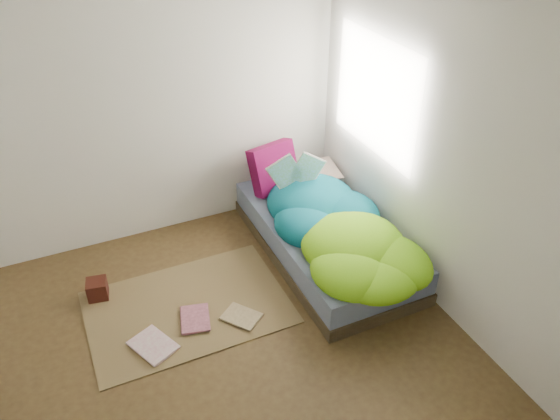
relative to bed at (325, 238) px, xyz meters
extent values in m
cube|color=#44301A|center=(-1.22, -0.72, -0.17)|extent=(3.50, 3.50, 0.00)
cube|color=silver|center=(-1.22, 1.03, 1.13)|extent=(3.50, 0.04, 2.60)
cube|color=silver|center=(0.53, -0.72, 1.13)|extent=(0.04, 3.50, 2.60)
cube|color=white|center=(0.52, 0.18, 1.23)|extent=(0.01, 1.00, 1.20)
cube|color=#322A1B|center=(0.00, 0.00, -0.11)|extent=(1.00, 2.00, 0.12)
cube|color=#4E5C7D|center=(0.00, 0.00, 0.06)|extent=(0.98, 1.96, 0.22)
cube|color=brown|center=(-1.37, -0.17, -0.16)|extent=(1.60, 1.10, 0.01)
cube|color=beige|center=(0.19, 0.70, 0.24)|extent=(0.59, 0.39, 0.13)
cube|color=#4C052A|center=(-0.18, 0.74, 0.40)|extent=(0.48, 0.25, 0.46)
cube|color=#32170B|center=(-2.01, 0.26, -0.08)|extent=(0.19, 0.19, 0.16)
imported|color=silver|center=(-1.84, -0.53, -0.14)|extent=(0.37, 0.42, 0.03)
imported|color=#C06F8C|center=(-1.47, -0.32, -0.14)|extent=(0.29, 0.35, 0.03)
imported|color=tan|center=(-1.10, -0.54, -0.15)|extent=(0.34, 0.36, 0.02)
camera|label=1|loc=(-2.04, -3.46, 3.01)|focal=35.00mm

